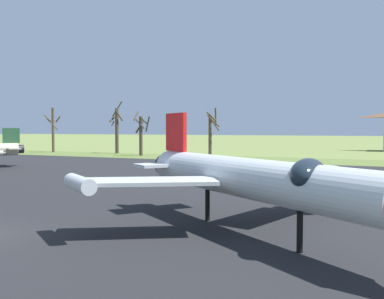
% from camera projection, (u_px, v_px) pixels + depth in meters
% --- Properties ---
extents(asphalt_apron, '(99.72, 55.27, 0.05)m').
position_uv_depth(asphalt_apron, '(166.00, 188.00, 33.54)').
color(asphalt_apron, black).
rests_on(asphalt_apron, ground).
extents(grass_verge_strip, '(159.72, 12.00, 0.06)m').
position_uv_depth(grass_verge_strip, '(283.00, 160.00, 63.79)').
color(grass_verge_strip, '#596C31').
rests_on(grass_verge_strip, ground).
extents(jet_fighter_front_right, '(15.43, 13.74, 5.28)m').
position_uv_depth(jet_fighter_front_right, '(253.00, 178.00, 18.36)').
color(jet_fighter_front_right, silver).
rests_on(jet_fighter_front_right, ground).
extents(bare_tree_far_left, '(2.97, 3.04, 8.48)m').
position_uv_depth(bare_tree_far_left, '(53.00, 128.00, 85.52)').
color(bare_tree_far_left, brown).
rests_on(bare_tree_far_left, ground).
extents(bare_tree_left_of_center, '(2.42, 2.42, 9.50)m').
position_uv_depth(bare_tree_left_of_center, '(117.00, 129.00, 81.61)').
color(bare_tree_left_of_center, '#42382D').
rests_on(bare_tree_left_of_center, ground).
extents(bare_tree_center, '(2.87, 2.85, 7.40)m').
position_uv_depth(bare_tree_center, '(141.00, 133.00, 74.35)').
color(bare_tree_center, '#42382D').
rests_on(bare_tree_center, ground).
extents(bare_tree_right_of_center, '(1.79, 2.72, 7.72)m').
position_uv_depth(bare_tree_right_of_center, '(211.00, 132.00, 69.20)').
color(bare_tree_right_of_center, brown).
rests_on(bare_tree_right_of_center, ground).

